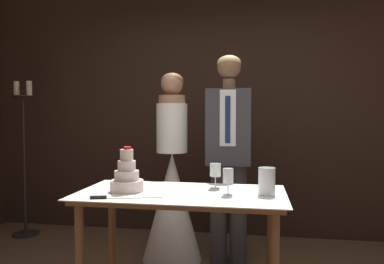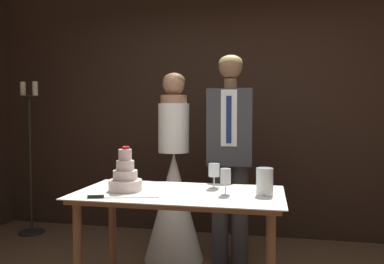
% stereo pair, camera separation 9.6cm
% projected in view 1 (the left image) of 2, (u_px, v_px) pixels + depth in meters
% --- Properties ---
extents(wall_back, '(5.60, 0.12, 2.95)m').
position_uv_depth(wall_back, '(223.00, 102.00, 4.17)').
color(wall_back, black).
rests_on(wall_back, ground_plane).
extents(cake_table, '(1.38, 0.72, 0.81)m').
position_uv_depth(cake_table, '(181.00, 207.00, 2.51)').
color(cake_table, brown).
rests_on(cake_table, ground_plane).
extents(tiered_cake, '(0.23, 0.23, 0.31)m').
position_uv_depth(tiered_cake, '(127.00, 177.00, 2.53)').
color(tiered_cake, beige).
rests_on(tiered_cake, cake_table).
extents(cake_knife, '(0.43, 0.14, 0.02)m').
position_uv_depth(cake_knife, '(112.00, 197.00, 2.30)').
color(cake_knife, silver).
rests_on(cake_knife, cake_table).
extents(wine_glass_near, '(0.08, 0.08, 0.17)m').
position_uv_depth(wine_glass_near, '(215.00, 171.00, 2.63)').
color(wine_glass_near, silver).
rests_on(wine_glass_near, cake_table).
extents(wine_glass_middle, '(0.07, 0.07, 0.17)m').
position_uv_depth(wine_glass_middle, '(228.00, 177.00, 2.41)').
color(wine_glass_middle, silver).
rests_on(wine_glass_middle, cake_table).
extents(hurricane_candle, '(0.11, 0.11, 0.18)m').
position_uv_depth(hurricane_candle, '(267.00, 182.00, 2.41)').
color(hurricane_candle, silver).
rests_on(hurricane_candle, cake_table).
extents(bride, '(0.54, 0.54, 1.70)m').
position_uv_depth(bride, '(172.00, 192.00, 3.40)').
color(bride, white).
rests_on(bride, ground_plane).
extents(groom, '(0.39, 0.25, 1.85)m').
position_uv_depth(groom, '(229.00, 149.00, 3.29)').
color(groom, '#38383D').
rests_on(groom, ground_plane).
extents(candle_stand, '(0.28, 0.28, 1.69)m').
position_uv_depth(candle_stand, '(24.00, 161.00, 4.10)').
color(candle_stand, black).
rests_on(candle_stand, ground_plane).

